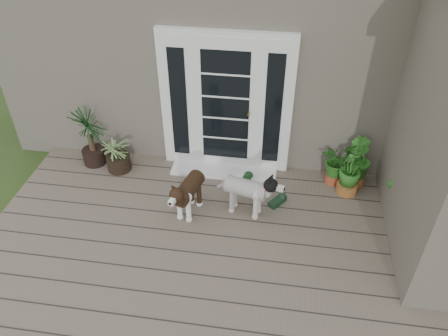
# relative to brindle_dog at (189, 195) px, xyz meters

# --- Properties ---
(deck) EXTENTS (6.20, 4.60, 0.12)m
(deck) POSITION_rel_brindle_dog_xyz_m (0.53, -1.05, -0.37)
(deck) COLOR #6B5B4C
(deck) RESTS_ON ground
(house_main) EXTENTS (7.40, 4.00, 3.10)m
(house_main) POSITION_rel_brindle_dog_xyz_m (0.53, 3.20, 1.12)
(house_main) COLOR #665E54
(house_main) RESTS_ON ground
(door_unit) EXTENTS (1.90, 0.14, 2.15)m
(door_unit) POSITION_rel_brindle_dog_xyz_m (0.33, 1.15, 0.77)
(door_unit) COLOR white
(door_unit) RESTS_ON deck
(door_step) EXTENTS (1.60, 0.40, 0.05)m
(door_step) POSITION_rel_brindle_dog_xyz_m (0.33, 0.95, -0.28)
(door_step) COLOR white
(door_step) RESTS_ON deck
(brindle_dog) EXTENTS (0.49, 0.79, 0.62)m
(brindle_dog) POSITION_rel_brindle_dog_xyz_m (0.00, 0.00, 0.00)
(brindle_dog) COLOR #352213
(brindle_dog) RESTS_ON deck
(white_dog) EXTENTS (0.80, 0.49, 0.62)m
(white_dog) POSITION_rel_brindle_dog_xyz_m (0.75, 0.11, 0.00)
(white_dog) COLOR silver
(white_dog) RESTS_ON deck
(spider_plant) EXTENTS (0.77, 0.77, 0.65)m
(spider_plant) POSITION_rel_brindle_dog_xyz_m (-1.28, 0.79, 0.01)
(spider_plant) COLOR #76975D
(spider_plant) RESTS_ON deck
(yucca) EXTENTS (0.83, 0.83, 0.96)m
(yucca) POSITION_rel_brindle_dog_xyz_m (-1.72, 0.90, 0.17)
(yucca) COLOR #123311
(yucca) RESTS_ON deck
(herb_a) EXTENTS (0.64, 0.64, 0.58)m
(herb_a) POSITION_rel_brindle_dog_xyz_m (1.97, 0.95, -0.02)
(herb_a) COLOR #285A19
(herb_a) RESTS_ON deck
(herb_b) EXTENTS (0.52, 0.52, 0.56)m
(herb_b) POSITION_rel_brindle_dog_xyz_m (2.29, 0.95, -0.03)
(herb_b) COLOR #1D5418
(herb_b) RESTS_ON deck
(herb_c) EXTENTS (0.51, 0.51, 0.58)m
(herb_c) POSITION_rel_brindle_dog_xyz_m (2.16, 0.74, -0.02)
(herb_c) COLOR #214F16
(herb_c) RESTS_ON deck
(sapling) EXTENTS (0.53, 0.53, 1.60)m
(sapling) POSITION_rel_brindle_dog_xyz_m (2.81, 0.32, 0.49)
(sapling) COLOR #1C641E
(sapling) RESTS_ON deck
(clog_left) EXTENTS (0.23, 0.37, 0.10)m
(clog_left) POSITION_rel_brindle_dog_xyz_m (0.70, 0.74, -0.26)
(clog_left) COLOR #173A19
(clog_left) RESTS_ON deck
(clog_right) EXTENTS (0.32, 0.36, 0.10)m
(clog_right) POSITION_rel_brindle_dog_xyz_m (1.18, 0.35, -0.26)
(clog_right) COLOR black
(clog_right) RESTS_ON deck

